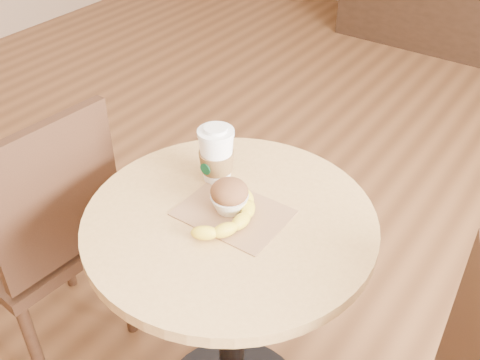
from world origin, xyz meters
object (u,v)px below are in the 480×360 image
(coffee_cup, at_px, (216,156))
(banana, at_px, (228,212))
(chair_left, at_px, (44,235))
(muffin, at_px, (229,196))
(cafe_table, at_px, (231,286))

(coffee_cup, distance_m, banana, 0.16)
(coffee_cup, bearing_deg, banana, -42.05)
(chair_left, distance_m, coffee_cup, 0.60)
(chair_left, xyz_separation_m, coffee_cup, (0.45, 0.23, 0.32))
(chair_left, bearing_deg, banana, 106.29)
(coffee_cup, bearing_deg, muffin, -38.29)
(banana, bearing_deg, cafe_table, 87.31)
(chair_left, xyz_separation_m, banana, (0.57, 0.12, 0.27))
(cafe_table, distance_m, muffin, 0.27)
(muffin, bearing_deg, cafe_table, -52.73)
(cafe_table, height_order, chair_left, chair_left)
(cafe_table, height_order, coffee_cup, coffee_cup)
(muffin, bearing_deg, chair_left, -164.89)
(chair_left, height_order, coffee_cup, chair_left)
(coffee_cup, relative_size, muffin, 1.67)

